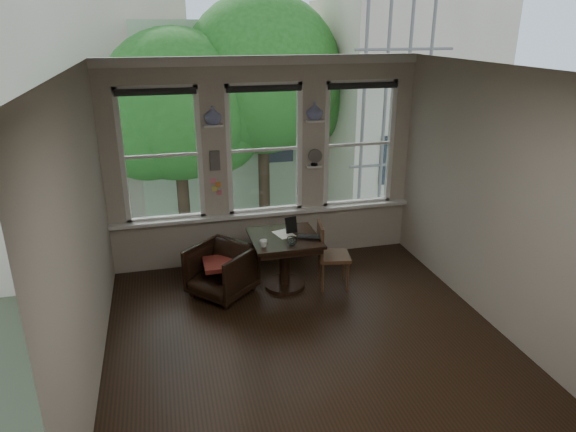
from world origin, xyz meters
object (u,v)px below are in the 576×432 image
object	(u,v)px
side_chair_right	(334,256)
mug	(263,243)
table	(285,262)
armchair_left	(221,271)
laptop	(310,239)

from	to	relation	value
side_chair_right	mug	xyz separation A→B (m)	(-0.99, -0.12, 0.34)
table	mug	distance (m)	0.60
side_chair_right	armchair_left	bearing A→B (deg)	94.31
laptop	mug	distance (m)	0.65
table	armchair_left	xyz separation A→B (m)	(-0.86, 0.01, -0.03)
table	side_chair_right	xyz separation A→B (m)	(0.65, -0.14, 0.09)
armchair_left	side_chair_right	world-z (taller)	side_chair_right
armchair_left	laptop	distance (m)	1.25
table	laptop	distance (m)	0.52
armchair_left	side_chair_right	size ratio (longest dim) A/B	0.82
table	laptop	world-z (taller)	laptop
laptop	mug	xyz separation A→B (m)	(-0.64, -0.07, 0.03)
table	side_chair_right	distance (m)	0.67
table	side_chair_right	size ratio (longest dim) A/B	0.98
table	mug	size ratio (longest dim) A/B	9.24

